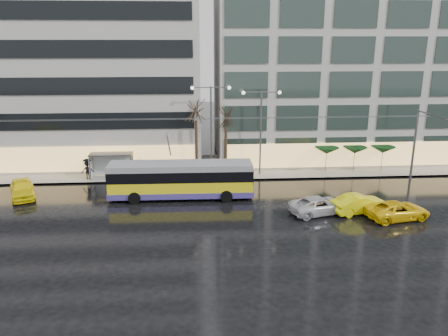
{
  "coord_description": "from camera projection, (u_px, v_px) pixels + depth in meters",
  "views": [
    {
      "loc": [
        0.33,
        -32.18,
        13.24
      ],
      "look_at": [
        2.89,
        5.0,
        2.51
      ],
      "focal_mm": 35.0,
      "sensor_mm": 36.0,
      "label": 1
    }
  ],
  "objects": [
    {
      "name": "ground",
      "position": [
        192.0,
        217.0,
        34.49
      ],
      "size": [
        140.0,
        140.0,
        0.0
      ],
      "primitive_type": "plane",
      "color": "black",
      "rests_on": "ground"
    },
    {
      "name": "taxi_c",
      "position": [
        398.0,
        210.0,
        33.88
      ],
      "size": [
        5.34,
        3.19,
        1.39
      ],
      "primitive_type": "imported",
      "rotation": [
        0.0,
        0.0,
        1.76
      ],
      "color": "yellow",
      "rests_on": "ground"
    },
    {
      "name": "parasol_a",
      "position": [
        327.0,
        151.0,
        45.28
      ],
      "size": [
        2.5,
        2.5,
        2.65
      ],
      "color": "#595B60",
      "rests_on": "sidewalk"
    },
    {
      "name": "tree_b",
      "position": [
        226.0,
        114.0,
        43.69
      ],
      "size": [
        3.2,
        3.2,
        7.7
      ],
      "color": "black",
      "rests_on": "sidewalk"
    },
    {
      "name": "tree_a",
      "position": [
        196.0,
        107.0,
        43.11
      ],
      "size": [
        3.2,
        3.2,
        8.4
      ],
      "color": "black",
      "rests_on": "sidewalk"
    },
    {
      "name": "taxi_b",
      "position": [
        359.0,
        204.0,
        35.08
      ],
      "size": [
        4.93,
        2.8,
        1.54
      ],
      "primitive_type": "imported",
      "rotation": [
        0.0,
        0.0,
        1.84
      ],
      "color": "#FFFA0D",
      "rests_on": "ground"
    },
    {
      "name": "trolleybus",
      "position": [
        181.0,
        181.0,
        38.23
      ],
      "size": [
        12.55,
        4.97,
        5.8
      ],
      "color": "yellow",
      "rests_on": "ground"
    },
    {
      "name": "pedestrian_a",
      "position": [
        138.0,
        166.0,
        42.78
      ],
      "size": [
        1.28,
        1.29,
        2.19
      ],
      "color": "black",
      "rests_on": "sidewalk"
    },
    {
      "name": "building_right",
      "position": [
        354.0,
        48.0,
        50.46
      ],
      "size": [
        32.0,
        14.0,
        25.0
      ],
      "primitive_type": "cube",
      "color": "#B4B2AC",
      "rests_on": "sidewalk"
    },
    {
      "name": "parasol_c",
      "position": [
        383.0,
        150.0,
        45.68
      ],
      "size": [
        2.5,
        2.5,
        2.65
      ],
      "color": "#595B60",
      "rests_on": "sidewalk"
    },
    {
      "name": "street_lamp_near",
      "position": [
        211.0,
        118.0,
        43.32
      ],
      "size": [
        3.96,
        0.36,
        9.03
      ],
      "color": "#595B60",
      "rests_on": "sidewalk"
    },
    {
      "name": "kerb",
      "position": [
        212.0,
        180.0,
        43.28
      ],
      "size": [
        80.0,
        0.1,
        0.15
      ],
      "primitive_type": "cube",
      "color": "slate",
      "rests_on": "ground"
    },
    {
      "name": "building_left",
      "position": [
        46.0,
        62.0,
        48.57
      ],
      "size": [
        34.0,
        14.0,
        22.0
      ],
      "primitive_type": "cube",
      "color": "#B4B2AC",
      "rests_on": "sidewalk"
    },
    {
      "name": "pedestrian_c",
      "position": [
        87.0,
        168.0,
        43.23
      ],
      "size": [
        1.32,
        1.0,
        2.11
      ],
      "color": "black",
      "rests_on": "sidewalk"
    },
    {
      "name": "sidewalk",
      "position": [
        210.0,
        167.0,
        48.02
      ],
      "size": [
        80.0,
        10.0,
        0.15
      ],
      "primitive_type": "cube",
      "color": "gray",
      "rests_on": "ground"
    },
    {
      "name": "parasol_b",
      "position": [
        355.0,
        150.0,
        45.48
      ],
      "size": [
        2.5,
        2.5,
        2.65
      ],
      "color": "#595B60",
      "rests_on": "sidewalk"
    },
    {
      "name": "taxi_a",
      "position": [
        22.0,
        189.0,
        38.58
      ],
      "size": [
        3.63,
        5.17,
        1.63
      ],
      "primitive_type": "imported",
      "rotation": [
        0.0,
        0.0,
        0.4
      ],
      "color": "#FFEA0D",
      "rests_on": "ground"
    },
    {
      "name": "pedestrian_b",
      "position": [
        141.0,
        168.0,
        44.21
      ],
      "size": [
        0.98,
        0.84,
        1.75
      ],
      "color": "black",
      "rests_on": "sidewalk"
    },
    {
      "name": "catenary",
      "position": [
        202.0,
        142.0,
        40.99
      ],
      "size": [
        42.24,
        5.12,
        7.0
      ],
      "color": "#595B60",
      "rests_on": "ground"
    },
    {
      "name": "street_lamp_far",
      "position": [
        261.0,
        121.0,
        43.73
      ],
      "size": [
        3.96,
        0.36,
        8.53
      ],
      "color": "#595B60",
      "rests_on": "sidewalk"
    },
    {
      "name": "bus_shelter",
      "position": [
        108.0,
        160.0,
        43.64
      ],
      "size": [
        4.2,
        1.6,
        2.51
      ],
      "color": "#595B60",
      "rests_on": "sidewalk"
    },
    {
      "name": "sedan_silver",
      "position": [
        319.0,
        205.0,
        34.97
      ],
      "size": [
        5.42,
        3.6,
        1.38
      ],
      "primitive_type": "imported",
      "rotation": [
        0.0,
        0.0,
        1.85
      ],
      "color": "silver",
      "rests_on": "ground"
    }
  ]
}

